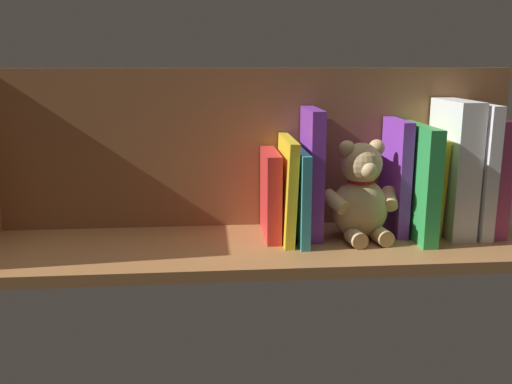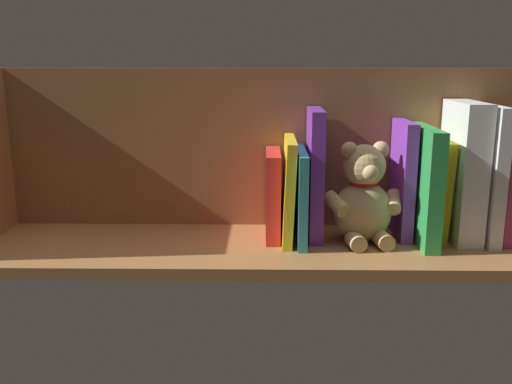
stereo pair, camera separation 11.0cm
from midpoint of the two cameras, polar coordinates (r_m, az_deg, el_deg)
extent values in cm
cube|color=#9E6B3D|center=(112.67, -2.80, -5.60)|extent=(111.27, 30.08, 2.20)
cube|color=brown|center=(120.85, -3.13, 4.39)|extent=(111.27, 1.50, 33.37)
cube|color=#B23F72|center=(124.43, 19.90, 1.57)|extent=(2.82, 15.36, 23.55)
cube|color=silver|center=(122.28, 18.68, 2.20)|extent=(2.43, 16.55, 26.60)
cube|color=white|center=(120.88, 16.74, 2.36)|extent=(4.96, 15.64, 27.21)
cube|color=yellow|center=(121.43, 14.34, 0.74)|extent=(3.69, 12.76, 19.74)
cube|color=green|center=(116.93, 13.23, 1.06)|extent=(2.94, 19.34, 22.57)
cube|color=purple|center=(118.75, 11.29, 1.52)|extent=(2.31, 13.22, 23.31)
ellipsoid|color=tan|center=(114.35, 7.66, -1.69)|extent=(12.79, 11.77, 12.03)
sphere|color=tan|center=(112.37, 7.80, 2.80)|extent=(8.27, 8.27, 8.27)
sphere|color=tan|center=(113.00, 9.32, 4.40)|extent=(3.19, 3.19, 3.19)
sphere|color=tan|center=(110.78, 6.35, 4.32)|extent=(3.19, 3.19, 3.19)
sphere|color=#DBB77F|center=(109.27, 8.44, 2.15)|extent=(3.19, 3.19, 3.19)
cylinder|color=tan|center=(114.63, 10.62, -0.68)|extent=(3.96, 6.36, 4.45)
cylinder|color=tan|center=(110.57, 5.20, -1.02)|extent=(5.29, 6.54, 4.45)
cylinder|color=tan|center=(112.03, 9.81, -4.44)|extent=(3.81, 4.93, 3.19)
cylinder|color=tan|center=(110.08, 7.21, -4.67)|extent=(3.81, 4.93, 3.19)
torus|color=red|center=(113.00, 7.75, 1.16)|extent=(6.23, 6.23, 0.94)
cube|color=purple|center=(114.38, 2.88, 1.93)|extent=(2.65, 14.23, 25.68)
cube|color=teal|center=(112.87, 1.56, -0.22)|extent=(1.76, 18.32, 17.95)
cube|color=yellow|center=(112.87, 0.29, 0.34)|extent=(2.66, 17.31, 20.16)
cube|color=red|center=(114.15, -1.27, -0.22)|extent=(2.84, 14.84, 17.36)
camera|label=1|loc=(0.05, -92.86, -0.67)|focal=39.88mm
camera|label=2|loc=(0.05, 87.14, 0.67)|focal=39.88mm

